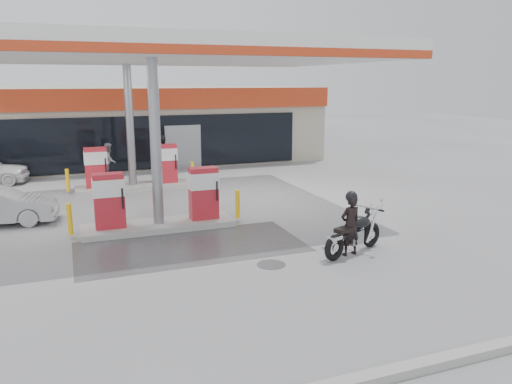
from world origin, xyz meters
TOP-DOWN VIEW (x-y plane):
  - ground at (0.00, 0.00)m, footprint 90.00×90.00m
  - wet_patch at (0.50, 0.00)m, footprint 6.00×3.00m
  - drain_cover at (2.00, -2.00)m, footprint 0.70×0.70m
  - store_building at (0.01, 15.94)m, footprint 22.00×8.22m
  - canopy at (0.00, 5.00)m, footprint 16.00×10.02m
  - pump_island_near at (0.00, 2.00)m, footprint 5.14×1.30m
  - pump_island_far at (0.00, 8.00)m, footprint 5.14×1.30m
  - main_motorcycle at (4.32, -1.98)m, footprint 2.13×1.10m
  - biker_main at (4.14, -2.06)m, footprint 0.62×0.45m
  - attendant at (-0.68, 10.80)m, footprint 0.78×0.91m
  - biker_walking at (1.96, 11.80)m, footprint 1.06×0.81m

SIDE VIEW (x-z plane):
  - ground at x=0.00m, z-range 0.00..0.00m
  - wet_patch at x=0.50m, z-range 0.00..0.00m
  - drain_cover at x=2.00m, z-range 0.00..0.01m
  - main_motorcycle at x=4.32m, z-range -0.07..1.08m
  - pump_island_near at x=0.00m, z-range -0.18..1.60m
  - pump_island_far at x=0.00m, z-range -0.18..1.60m
  - biker_main at x=4.14m, z-range 0.00..1.58m
  - attendant at x=-0.68m, z-range 0.00..1.61m
  - biker_walking at x=1.96m, z-range 0.00..1.67m
  - store_building at x=0.01m, z-range 0.01..4.01m
  - canopy at x=0.00m, z-range 2.51..8.02m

